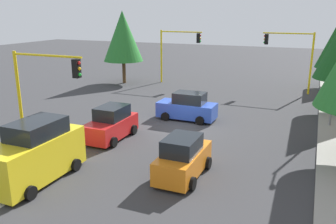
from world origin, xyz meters
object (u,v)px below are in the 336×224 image
(traffic_signal_far_left, at_px, (292,50))
(traffic_signal_near_right, at_px, (43,81))
(tree_opposite_side, at_px, (123,36))
(car_blue, at_px, (187,107))
(car_red, at_px, (111,124))
(traffic_signal_far_right, at_px, (177,46))
(tree_roadside_far, at_px, (336,45))
(delivery_van_yellow, at_px, (36,154))
(car_orange, at_px, (183,158))

(traffic_signal_far_left, height_order, traffic_signal_near_right, traffic_signal_far_left)
(tree_opposite_side, bearing_deg, car_blue, 47.36)
(traffic_signal_far_left, xyz_separation_m, car_red, (17.48, -8.73, -3.11))
(traffic_signal_far_left, xyz_separation_m, car_blue, (12.00, -5.83, -3.10))
(traffic_signal_near_right, height_order, car_red, traffic_signal_near_right)
(traffic_signal_far_right, bearing_deg, traffic_signal_far_left, 90.00)
(tree_opposite_side, relative_size, car_blue, 1.84)
(traffic_signal_far_right, xyz_separation_m, tree_opposite_side, (2.00, -5.32, 1.01))
(traffic_signal_near_right, distance_m, tree_roadside_far, 28.38)
(tree_roadside_far, bearing_deg, delivery_van_yellow, -24.73)
(tree_opposite_side, xyz_separation_m, tree_roadside_far, (-6.00, 20.50, -0.73))
(delivery_van_yellow, distance_m, car_orange, 6.65)
(car_red, bearing_deg, delivery_van_yellow, -1.45)
(delivery_van_yellow, bearing_deg, car_red, 178.55)
(traffic_signal_far_left, bearing_deg, traffic_signal_far_right, -90.00)
(delivery_van_yellow, bearing_deg, traffic_signal_far_right, -173.95)
(traffic_signal_near_right, relative_size, car_red, 1.38)
(traffic_signal_far_right, height_order, tree_opposite_side, tree_opposite_side)
(traffic_signal_far_left, bearing_deg, tree_opposite_side, -83.17)
(car_orange, distance_m, car_red, 6.59)
(traffic_signal_far_left, xyz_separation_m, traffic_signal_near_right, (20.00, -11.34, -0.22))
(tree_roadside_far, xyz_separation_m, car_red, (21.48, -12.53, -3.34))
(traffic_signal_near_right, xyz_separation_m, car_orange, (0.61, 8.41, -2.89))
(traffic_signal_far_right, distance_m, tree_opposite_side, 5.77)
(car_blue, xyz_separation_m, car_red, (5.48, -2.89, -0.00))
(traffic_signal_near_right, bearing_deg, tree_opposite_side, -163.42)
(traffic_signal_far_right, distance_m, traffic_signal_near_right, 20.00)
(tree_opposite_side, xyz_separation_m, car_orange, (18.61, 13.77, -4.06))
(traffic_signal_far_right, distance_m, car_red, 17.94)
(tree_roadside_far, bearing_deg, tree_opposite_side, -73.69)
(delivery_van_yellow, bearing_deg, tree_roadside_far, 155.27)
(traffic_signal_far_right, bearing_deg, traffic_signal_near_right, 0.11)
(traffic_signal_far_left, distance_m, car_orange, 21.05)
(traffic_signal_far_left, distance_m, car_blue, 13.70)
(car_red, bearing_deg, traffic_signal_near_right, -45.98)
(delivery_van_yellow, distance_m, car_red, 6.08)
(traffic_signal_far_right, distance_m, car_blue, 13.56)
(traffic_signal_near_right, xyz_separation_m, car_red, (-2.52, 2.61, -2.89))
(traffic_signal_near_right, relative_size, car_blue, 1.29)
(car_orange, relative_size, car_blue, 0.92)
(car_blue, relative_size, car_red, 1.06)
(traffic_signal_far_left, xyz_separation_m, tree_roadside_far, (-4.00, 3.81, 0.23))
(tree_roadside_far, bearing_deg, car_blue, -31.07)
(traffic_signal_far_left, distance_m, tree_opposite_side, 16.84)
(tree_opposite_side, height_order, car_orange, tree_opposite_side)
(car_blue, bearing_deg, traffic_signal_near_right, -34.51)
(tree_opposite_side, relative_size, car_orange, 2.00)
(tree_opposite_side, bearing_deg, delivery_van_yellow, 19.93)
(tree_roadside_far, distance_m, car_orange, 25.73)
(delivery_van_yellow, relative_size, car_orange, 1.27)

